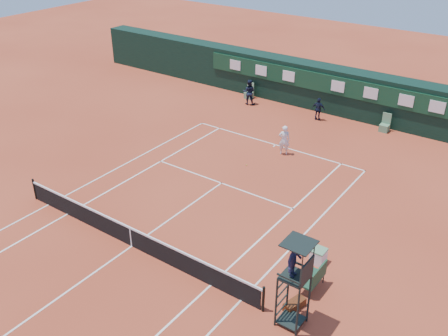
{
  "coord_description": "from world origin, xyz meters",
  "views": [
    {
      "loc": [
        12.83,
        -11.39,
        12.82
      ],
      "look_at": [
        0.45,
        6.0,
        1.2
      ],
      "focal_mm": 40.0,
      "sensor_mm": 36.0,
      "label": 1
    }
  ],
  "objects_px": {
    "player": "(284,140)",
    "umpire_chair": "(295,267)",
    "cooler": "(318,256)",
    "player_bench": "(315,277)",
    "tennis_net": "(131,236)"
  },
  "relations": [
    {
      "from": "cooler",
      "to": "player",
      "type": "bearing_deg",
      "value": 127.66
    },
    {
      "from": "cooler",
      "to": "umpire_chair",
      "type": "bearing_deg",
      "value": -78.99
    },
    {
      "from": "tennis_net",
      "to": "umpire_chair",
      "type": "xyz_separation_m",
      "value": [
        7.46,
        0.08,
        1.95
      ]
    },
    {
      "from": "player_bench",
      "to": "umpire_chair",
      "type": "bearing_deg",
      "value": -87.3
    },
    {
      "from": "tennis_net",
      "to": "player_bench",
      "type": "distance_m",
      "value": 7.64
    },
    {
      "from": "cooler",
      "to": "tennis_net",
      "type": "bearing_deg",
      "value": -152.45
    },
    {
      "from": "tennis_net",
      "to": "player_bench",
      "type": "xyz_separation_m",
      "value": [
        7.37,
        2.03,
        0.09
      ]
    },
    {
      "from": "player_bench",
      "to": "player",
      "type": "distance_m",
      "value": 11.13
    },
    {
      "from": "player_bench",
      "to": "cooler",
      "type": "height_order",
      "value": "player_bench"
    },
    {
      "from": "umpire_chair",
      "to": "cooler",
      "type": "relative_size",
      "value": 5.3
    },
    {
      "from": "player",
      "to": "cooler",
      "type": "bearing_deg",
      "value": 96.57
    },
    {
      "from": "umpire_chair",
      "to": "player_bench",
      "type": "bearing_deg",
      "value": 92.7
    },
    {
      "from": "player_bench",
      "to": "player",
      "type": "xyz_separation_m",
      "value": [
        -6.43,
        9.08,
        0.27
      ]
    },
    {
      "from": "umpire_chair",
      "to": "player",
      "type": "xyz_separation_m",
      "value": [
        -6.52,
        11.04,
        -1.59
      ]
    },
    {
      "from": "player",
      "to": "umpire_chair",
      "type": "bearing_deg",
      "value": 89.48
    }
  ]
}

